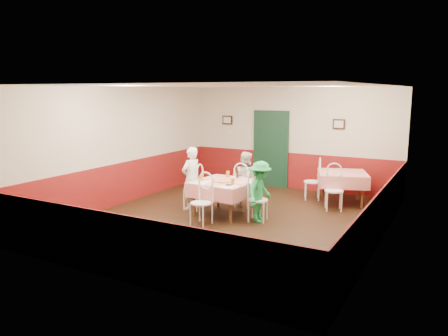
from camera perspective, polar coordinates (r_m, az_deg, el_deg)
The scene contains 39 objects.
floor at distance 9.38m, azimuth 1.16°, elevation -6.71°, with size 7.00×7.00×0.00m, color black.
ceiling at distance 8.98m, azimuth 1.23°, elevation 10.67°, with size 7.00×7.00×0.00m, color white.
back_wall at distance 12.26m, azimuth 8.83°, elevation 3.83°, with size 6.00×0.10×2.80m, color beige.
front_wall at distance 6.23m, azimuth -13.92°, elevation -2.32°, with size 6.00×0.10×2.80m, color beige.
left_wall at distance 10.78m, azimuth -13.09°, elevation 2.85°, with size 0.10×7.00×2.80m, color beige.
right_wall at distance 8.14m, azimuth 20.24°, elevation 0.21°, with size 0.10×7.00×2.80m, color beige.
wainscot_back at distance 12.37m, azimuth 8.69°, elevation -0.33°, with size 6.00×0.03×1.00m, color maroon.
wainscot_front at distance 6.49m, azimuth -13.49°, elevation -10.08°, with size 6.00×0.03×1.00m, color maroon.
wainscot_left at distance 10.92m, azimuth -12.84°, elevation -1.85°, with size 0.03×7.00×1.00m, color maroon.
wainscot_right at distance 8.34m, azimuth 19.76°, elevation -5.88°, with size 0.03×7.00×1.00m, color maroon.
door at distance 12.47m, azimuth 6.12°, elevation 2.37°, with size 0.96×0.06×2.10m, color black.
picture_left at distance 12.99m, azimuth 0.45°, elevation 6.28°, with size 0.32×0.03×0.26m, color black.
picture_right at distance 11.79m, azimuth 14.77°, elevation 5.57°, with size 0.32×0.03×0.26m, color black.
thermostat at distance 12.97m, azimuth 0.83°, elevation 4.73°, with size 0.10×0.03×0.10m, color white.
main_table at distance 9.61m, azimuth -0.00°, elevation -3.96°, with size 1.22×1.22×0.77m, color red.
second_table at distance 11.01m, azimuth 15.17°, elevation -2.51°, with size 1.12×1.12×0.77m, color red.
chair_left at distance 10.07m, azimuth -4.05°, elevation -2.90°, with size 0.42×0.42×0.90m, color white, non-canonical shape.
chair_right at distance 9.17m, azimuth 4.46°, elevation -4.20°, with size 0.42×0.42×0.90m, color white, non-canonical shape.
chair_far at distance 10.30m, azimuth 2.59°, elevation -2.60°, with size 0.42×0.42×0.90m, color white, non-canonical shape.
chair_near at distance 8.92m, azimuth -3.00°, elevation -4.60°, with size 0.42×0.42×0.90m, color white, non-canonical shape.
chair_second_a at distance 11.19m, azimuth 11.46°, elevation -1.77°, with size 0.42×0.42×0.90m, color white, non-canonical shape.
chair_second_b at distance 10.28m, azimuth 14.18°, elevation -2.92°, with size 0.42×0.42×0.90m, color white, non-canonical shape.
pizza at distance 9.49m, azimuth -0.14°, elevation -1.68°, with size 0.45×0.45×0.03m, color #B74723.
plate_left at distance 9.76m, azimuth -2.04°, elevation -1.40°, with size 0.25×0.25×0.01m, color white.
plate_right at distance 9.32m, azimuth 2.33°, elevation -1.95°, with size 0.25×0.25×0.01m, color white.
plate_far at distance 9.86m, azimuth 1.28°, elevation -1.27°, with size 0.25×0.25×0.01m, color white.
glass_a at distance 9.53m, azimuth -2.91°, elevation -1.29°, with size 0.08×0.08×0.14m, color #BF7219.
glass_b at distance 9.14m, azimuth 1.15°, elevation -1.79°, with size 0.07×0.07×0.14m, color #BF7219.
glass_c at distance 9.94m, azimuth 0.52°, elevation -0.80°, with size 0.08×0.08×0.14m, color #BF7219.
beer_bottle at distance 9.78m, azimuth 1.75°, elevation -0.77°, with size 0.06×0.06×0.21m, color #381C0A.
shaker_a at distance 9.45m, azimuth -3.64°, elevation -1.56°, with size 0.04×0.04×0.09m, color silver.
shaker_b at distance 9.33m, azimuth -3.28°, elevation -1.70°, with size 0.04×0.04×0.09m, color silver.
shaker_c at distance 9.49m, azimuth -3.65°, elevation -1.51°, with size 0.04×0.04×0.09m, color #B23319.
menu_left at distance 9.41m, azimuth -2.97°, elevation -1.87°, with size 0.30×0.40×0.00m, color white.
menu_right at distance 9.00m, azimuth 0.57°, elevation -2.42°, with size 0.30×0.40×0.00m, color white.
wallet at distance 9.08m, azimuth 0.61°, elevation -2.23°, with size 0.11×0.09×0.02m, color black.
diner_left at distance 10.05m, azimuth -4.30°, elevation -1.36°, with size 0.53×0.35×1.44m, color gray.
diner_far at distance 10.30m, azimuth 2.74°, elevation -1.45°, with size 0.63×0.49×1.30m, color gray.
diner_right at distance 9.10m, azimuth 4.75°, elevation -3.09°, with size 0.83×0.47×1.28m, color gray.
Camera 1 is at (4.16, -7.95, 2.70)m, focal length 35.00 mm.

